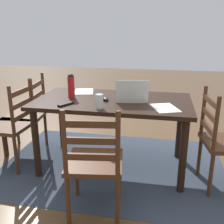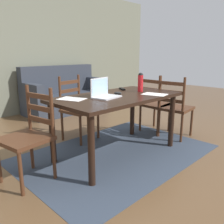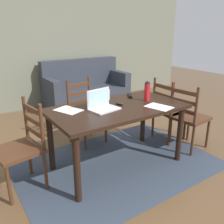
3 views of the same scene
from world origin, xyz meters
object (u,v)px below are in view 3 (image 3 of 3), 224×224
drinking_glass (107,94)px  computer_mouse (120,103)px  dining_table (117,115)px  tv_remote (130,96)px  laptop (102,104)px  water_bottle (147,91)px  chair_far_head (86,112)px  chair_left_far (21,148)px  couch (86,90)px  chair_right_near (189,117)px  chair_right_far (170,111)px

drinking_glass → computer_mouse: bearing=-89.4°
dining_table → tv_remote: 0.51m
laptop → dining_table: bearing=-8.5°
water_bottle → tv_remote: (-0.04, 0.29, -0.12)m
chair_far_head → tv_remote: 0.73m
water_bottle → tv_remote: bearing=98.3°
chair_left_far → couch: size_ratio=0.53×
chair_right_near → laptop: (-1.28, 0.21, 0.36)m
chair_left_far → chair_far_head: (1.08, 0.62, 0.00)m
chair_far_head → computer_mouse: (0.07, -0.76, 0.32)m
chair_right_near → dining_table: bearing=170.7°
chair_far_head → tv_remote: chair_far_head is taller
chair_right_near → couch: couch is taller
tv_remote → laptop: bearing=52.8°
drinking_glass → tv_remote: (0.34, -0.04, -0.06)m
chair_far_head → computer_mouse: 0.82m
drinking_glass → chair_right_near: bearing=-26.2°
chair_far_head → chair_right_far: bearing=-29.9°
chair_right_far → computer_mouse: (-1.02, -0.13, 0.32)m
chair_right_far → tv_remote: (-0.68, 0.11, 0.31)m
chair_right_far → water_bottle: (-0.64, -0.18, 0.44)m
water_bottle → drinking_glass: (-0.38, 0.33, -0.06)m
laptop → computer_mouse: (0.26, 0.02, -0.04)m
chair_right_near → water_bottle: water_bottle is taller
chair_left_far → chair_right_far: bearing=-0.1°
chair_right_far → chair_far_head: bearing=150.1°
chair_right_far → chair_far_head: (-1.09, 0.63, 0.00)m
chair_far_head → dining_table: bearing=-89.6°
dining_table → tv_remote: bearing=35.4°
chair_right_far → laptop: 1.34m
chair_far_head → water_bottle: (0.45, -0.81, 0.44)m
drinking_glass → chair_left_far: bearing=-172.8°
tv_remote → dining_table: bearing=64.9°
dining_table → laptop: size_ratio=4.52×
chair_right_far → chair_far_head: size_ratio=1.00×
chair_far_head → drinking_glass: (0.07, -0.48, 0.37)m
chair_right_near → tv_remote: (-0.68, 0.47, 0.31)m
chair_left_far → couch: bearing=49.4°
chair_far_head → laptop: size_ratio=2.69×
couch → water_bottle: bearing=-99.6°
chair_right_near → drinking_glass: size_ratio=7.12×
laptop → computer_mouse: 0.27m
laptop → chair_right_near: bearing=-9.2°
laptop → tv_remote: size_ratio=2.08×
chair_right_near → couch: size_ratio=0.53×
chair_right_near → drinking_glass: bearing=153.8°
dining_table → couch: size_ratio=0.89×
chair_right_far → couch: couch is taller
drinking_glass → tv_remote: 0.35m
chair_left_far → chair_far_head: bearing=30.0°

